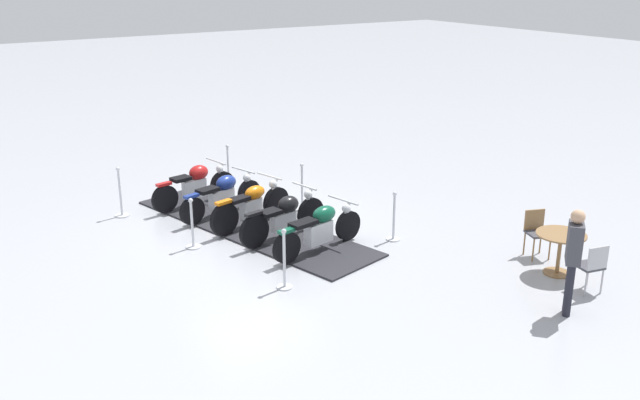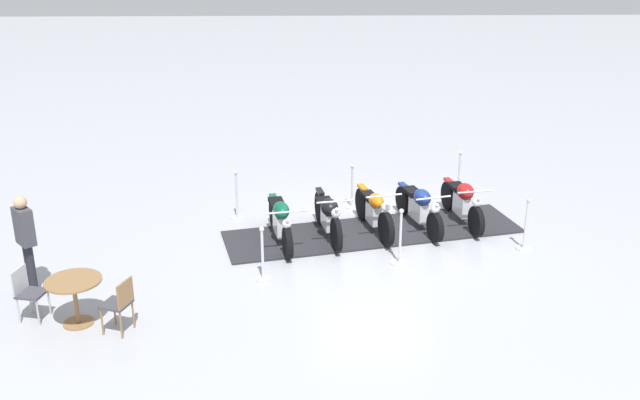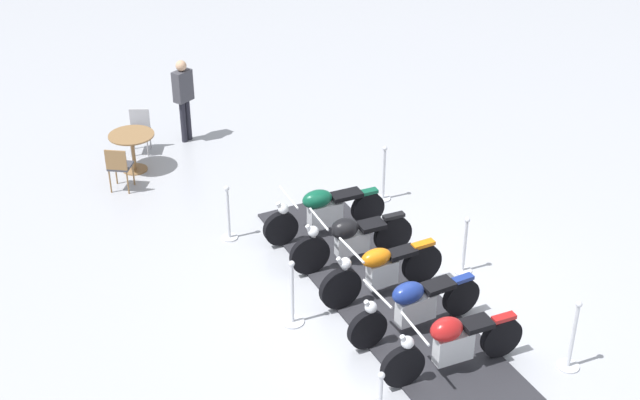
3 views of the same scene
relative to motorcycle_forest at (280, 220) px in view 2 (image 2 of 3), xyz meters
The scene contains 17 objects.
ground_plane 2.03m from the motorcycle_forest, 165.64° to the right, with size 80.00×80.00×0.00m, color #A8AAB2.
display_platform 2.03m from the motorcycle_forest, 165.64° to the right, with size 6.13×1.60×0.04m, color #28282D.
motorcycle_forest is the anchor object (origin of this frame).
motorcycle_black 0.98m from the motorcycle_forest, 167.05° to the right, with size 0.72×2.15×0.98m.
motorcycle_copper 1.97m from the motorcycle_forest, 166.41° to the right, with size 0.81×2.09×0.99m.
motorcycle_navy 2.95m from the motorcycle_forest, 166.79° to the right, with size 0.89×2.19×0.90m.
motorcycle_maroon 3.93m from the motorcycle_forest, 166.75° to the right, with size 0.75×2.17×0.93m.
stanchion_left_rear 4.83m from the motorcycle_forest, 147.91° to the right, with size 0.32×0.32×1.13m.
stanchion_left_mid 2.51m from the motorcycle_forest, 128.38° to the right, with size 0.30×0.30×1.02m.
stanchion_left_front 1.68m from the motorcycle_forest, 54.32° to the right, with size 0.28×0.28×1.09m.
stanchion_right_mid 2.47m from the motorcycle_forest, 156.33° to the left, with size 0.34×0.34×1.11m.
stanchion_right_front 1.62m from the motorcycle_forest, 80.03° to the left, with size 0.28×0.28×1.03m.
stanchion_right_rear 4.81m from the motorcycle_forest, behind, with size 0.31×0.31×1.07m.
cafe_table 4.40m from the motorcycle_forest, 44.07° to the left, with size 0.88×0.88×0.77m.
cafe_chair_near_table 4.11m from the motorcycle_forest, 54.40° to the left, with size 0.51×0.51×0.90m.
cafe_chair_across_table 4.90m from the motorcycle_forest, 36.07° to the left, with size 0.48×0.48×0.88m.
bystander_person 4.71m from the motorcycle_forest, 24.47° to the left, with size 0.43×0.45×1.77m.
Camera 2 is at (1.47, 13.76, 5.92)m, focal length 40.57 mm.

